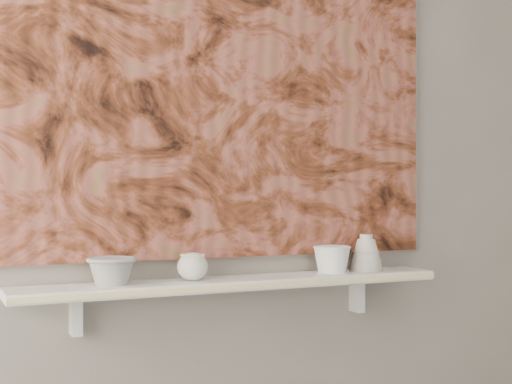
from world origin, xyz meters
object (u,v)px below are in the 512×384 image
shelf (237,283)px  bowl_white (332,259)px  painting (227,88)px  bowl_grey (111,271)px  bell_vessel (366,253)px  cup_cream (193,267)px

shelf → bowl_white: size_ratio=10.95×
painting → bowl_white: 0.67m
bowl_grey → bowl_white: 0.75m
shelf → bell_vessel: bearing=0.0°
shelf → bell_vessel: (0.49, 0.00, 0.08)m
painting → bowl_white: painting is taller
shelf → painting: bearing=90.0°
cup_cream → bell_vessel: bearing=0.0°
shelf → bell_vessel: bell_vessel is taller
shelf → painting: (0.00, 0.08, 0.62)m
cup_cream → bell_vessel: 0.63m
bowl_grey → bell_vessel: (0.88, 0.00, 0.02)m
bowl_grey → bowl_white: (0.75, 0.00, 0.00)m
painting → bell_vessel: 0.74m
bowl_grey → shelf: bearing=0.0°
cup_cream → painting: bearing=28.5°
shelf → bell_vessel: 0.49m
bowl_grey → cup_cream: bearing=0.0°
bell_vessel → shelf: bearing=180.0°
painting → bowl_grey: size_ratio=10.26×
shelf → painting: 0.63m
bowl_grey → bowl_white: size_ratio=1.14×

